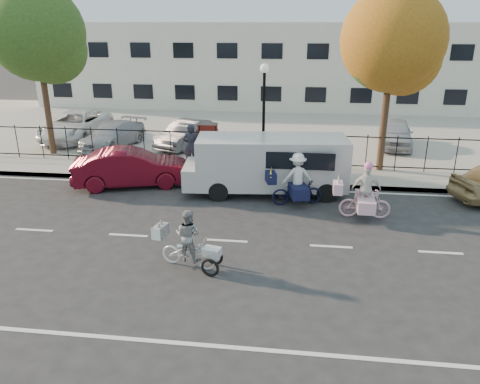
# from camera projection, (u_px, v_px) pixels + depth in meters

# --- Properties ---
(ground) EXTENTS (120.00, 120.00, 0.00)m
(ground) POSITION_uv_depth(u_px,v_px,m) (227.00, 241.00, 13.67)
(ground) COLOR #333334
(road_markings) EXTENTS (60.00, 9.52, 0.01)m
(road_markings) POSITION_uv_depth(u_px,v_px,m) (227.00, 241.00, 13.67)
(road_markings) COLOR silver
(road_markings) RESTS_ON ground
(curb) EXTENTS (60.00, 0.10, 0.15)m
(curb) POSITION_uv_depth(u_px,v_px,m) (246.00, 183.00, 18.35)
(curb) COLOR #A8A399
(curb) RESTS_ON ground
(sidewalk) EXTENTS (60.00, 2.20, 0.15)m
(sidewalk) POSITION_uv_depth(u_px,v_px,m) (249.00, 175.00, 19.33)
(sidewalk) COLOR #A8A399
(sidewalk) RESTS_ON ground
(parking_lot) EXTENTS (60.00, 15.60, 0.15)m
(parking_lot) POSITION_uv_depth(u_px,v_px,m) (265.00, 129.00, 27.62)
(parking_lot) COLOR #A8A399
(parking_lot) RESTS_ON ground
(iron_fence) EXTENTS (58.00, 0.06, 1.50)m
(iron_fence) POSITION_uv_depth(u_px,v_px,m) (252.00, 149.00, 20.07)
(iron_fence) COLOR black
(iron_fence) RESTS_ON sidewalk
(building) EXTENTS (34.00, 10.00, 6.00)m
(building) POSITION_uv_depth(u_px,v_px,m) (276.00, 63.00, 35.94)
(building) COLOR silver
(building) RESTS_ON ground
(lamppost) EXTENTS (0.36, 0.36, 4.33)m
(lamppost) POSITION_uv_depth(u_px,v_px,m) (264.00, 98.00, 18.88)
(lamppost) COLOR black
(lamppost) RESTS_ON sidewalk
(street_sign) EXTENTS (0.85, 0.06, 1.80)m
(street_sign) POSITION_uv_depth(u_px,v_px,m) (208.00, 138.00, 19.74)
(street_sign) COLOR black
(street_sign) RESTS_ON sidewalk
(zebra_trike) EXTENTS (1.86, 0.99, 1.59)m
(zebra_trike) POSITION_uv_depth(u_px,v_px,m) (188.00, 245.00, 12.05)
(zebra_trike) COLOR white
(zebra_trike) RESTS_ON ground
(unicorn_bike) EXTENTS (1.88, 1.30, 1.91)m
(unicorn_bike) POSITION_uv_depth(u_px,v_px,m) (364.00, 198.00, 15.04)
(unicorn_bike) COLOR #F0B7C3
(unicorn_bike) RESTS_ON ground
(bull_bike) EXTENTS (2.05, 1.44, 1.85)m
(bull_bike) POSITION_uv_depth(u_px,v_px,m) (296.00, 184.00, 16.16)
(bull_bike) COLOR black
(bull_bike) RESTS_ON ground
(white_van) EXTENTS (6.10, 2.53, 2.11)m
(white_van) POSITION_uv_depth(u_px,v_px,m) (269.00, 163.00, 17.14)
(white_van) COLOR silver
(white_van) RESTS_ON ground
(red_sedan) EXTENTS (4.67, 2.76, 1.45)m
(red_sedan) POSITION_uv_depth(u_px,v_px,m) (132.00, 168.00, 18.03)
(red_sedan) COLOR #580A18
(red_sedan) RESTS_ON ground
(pedestrian) EXTENTS (0.73, 0.51, 1.91)m
(pedestrian) POSITION_uv_depth(u_px,v_px,m) (191.00, 146.00, 19.63)
(pedestrian) COLOR black
(pedestrian) RESTS_ON sidewalk
(lot_car_a) EXTENTS (2.62, 4.43, 1.20)m
(lot_car_a) POSITION_uv_depth(u_px,v_px,m) (113.00, 135.00, 23.15)
(lot_car_a) COLOR #A8ABB0
(lot_car_a) RESTS_ON parking_lot
(lot_car_b) EXTENTS (2.41, 5.21, 1.45)m
(lot_car_b) POSITION_uv_depth(u_px,v_px,m) (76.00, 125.00, 24.69)
(lot_car_b) COLOR white
(lot_car_b) RESTS_ON parking_lot
(lot_car_c) EXTENTS (2.63, 4.14, 1.29)m
(lot_car_c) POSITION_uv_depth(u_px,v_px,m) (187.00, 134.00, 23.19)
(lot_car_c) COLOR #494A51
(lot_car_c) RESTS_ON parking_lot
(lot_car_d) EXTENTS (2.15, 4.13, 1.34)m
(lot_car_d) POSITION_uv_depth(u_px,v_px,m) (395.00, 133.00, 23.19)
(lot_car_d) COLOR #B3B5BC
(lot_car_d) RESTS_ON parking_lot
(tree_west) EXTENTS (4.19, 4.19, 7.68)m
(tree_west) POSITION_uv_depth(u_px,v_px,m) (41.00, 37.00, 20.46)
(tree_west) COLOR #442D1D
(tree_west) RESTS_ON ground
(tree_mid) EXTENTS (4.03, 4.03, 7.39)m
(tree_mid) POSITION_uv_depth(u_px,v_px,m) (396.00, 45.00, 18.10)
(tree_mid) COLOR #442D1D
(tree_mid) RESTS_ON ground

